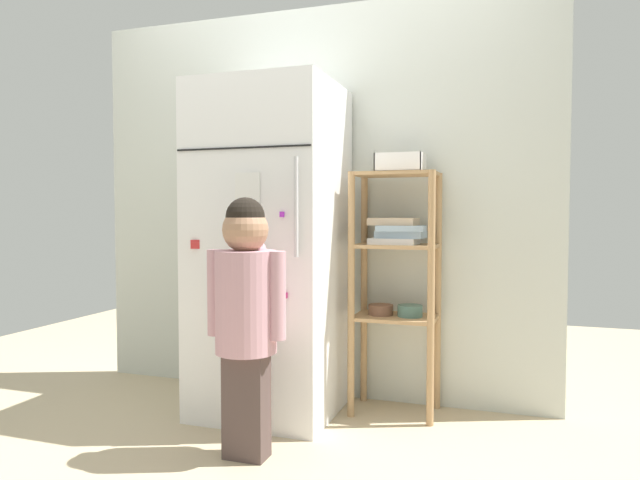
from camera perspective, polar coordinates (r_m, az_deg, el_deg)
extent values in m
plane|color=tan|center=(3.14, -3.06, -16.72)|extent=(6.00, 6.00, 0.00)
cube|color=silver|center=(3.32, -0.69, 3.67)|extent=(2.71, 0.03, 2.20)
cube|color=white|center=(3.03, -4.91, -0.98)|extent=(0.70, 0.66, 1.70)
cube|color=black|center=(2.74, -7.76, 9.00)|extent=(0.69, 0.01, 0.01)
cylinder|color=silver|center=(2.59, -2.37, 3.29)|extent=(0.02, 0.02, 0.45)
cube|color=white|center=(2.71, -7.17, 4.54)|extent=(0.13, 0.01, 0.20)
cube|color=#B32DD4|center=(2.64, -3.78, 2.55)|extent=(0.03, 0.02, 0.02)
cube|color=red|center=(2.84, -12.22, -0.42)|extent=(0.04, 0.02, 0.04)
cube|color=#D13781|center=(2.66, -3.48, -5.47)|extent=(0.03, 0.02, 0.03)
cube|color=#53DF30|center=(2.80, -9.30, -6.70)|extent=(0.04, 0.02, 0.04)
cube|color=#4C3C39|center=(2.57, -7.26, -15.84)|extent=(0.18, 0.11, 0.45)
cylinder|color=#BF8C99|center=(2.47, -7.33, -6.04)|extent=(0.26, 0.26, 0.43)
sphere|color=#BF8C99|center=(2.52, -6.58, -1.15)|extent=(0.11, 0.11, 0.11)
sphere|color=#A87A5B|center=(2.44, -7.37, 1.02)|extent=(0.19, 0.19, 0.19)
sphere|color=black|center=(2.44, -7.38, 2.27)|extent=(0.17, 0.17, 0.17)
cylinder|color=#BF8C99|center=(2.53, -10.25, -5.11)|extent=(0.07, 0.07, 0.37)
cylinder|color=#BF8C99|center=(2.41, -4.26, -5.48)|extent=(0.07, 0.07, 0.37)
cylinder|color=tan|center=(2.95, 3.09, -5.44)|extent=(0.04, 0.04, 1.25)
cylinder|color=tan|center=(2.87, 10.89, -5.72)|extent=(0.04, 0.04, 1.25)
cylinder|color=tan|center=(3.21, 4.36, -4.80)|extent=(0.04, 0.04, 1.25)
cylinder|color=tan|center=(3.13, 11.55, -5.02)|extent=(0.04, 0.04, 1.25)
cube|color=tan|center=(3.01, 7.52, 6.46)|extent=(0.42, 0.28, 0.02)
cube|color=tan|center=(3.01, 7.47, -0.59)|extent=(0.42, 0.28, 0.02)
cube|color=tan|center=(3.06, 7.43, -7.58)|extent=(0.42, 0.28, 0.02)
cube|color=white|center=(3.01, 7.30, -0.12)|extent=(0.25, 0.18, 0.03)
cube|color=#99B2C6|center=(3.02, 7.98, 0.53)|extent=(0.25, 0.18, 0.04)
cube|color=#99B2C6|center=(2.99, 8.01, 1.15)|extent=(0.25, 0.18, 0.03)
cube|color=#C6AD8E|center=(3.03, 7.27, 1.81)|extent=(0.25, 0.18, 0.04)
cylinder|color=brown|center=(3.07, 6.02, -6.86)|extent=(0.13, 0.13, 0.05)
cylinder|color=#4C7266|center=(3.04, 8.87, -6.92)|extent=(0.13, 0.13, 0.06)
cube|color=white|center=(3.01, 7.92, 6.69)|extent=(0.24, 0.17, 0.01)
cube|color=white|center=(2.93, 7.62, 7.67)|extent=(0.24, 0.01, 0.09)
cube|color=white|center=(3.10, 8.22, 7.40)|extent=(0.24, 0.01, 0.09)
cube|color=white|center=(3.04, 5.74, 7.51)|extent=(0.01, 0.17, 0.09)
cube|color=white|center=(3.00, 10.14, 7.55)|extent=(0.01, 0.17, 0.09)
sphere|color=maroon|center=(3.02, 8.52, 7.33)|extent=(0.06, 0.06, 0.06)
sphere|color=#983510|center=(3.04, 7.91, 7.46)|extent=(0.08, 0.08, 0.08)
sphere|color=orange|center=(3.00, 7.19, 7.44)|extent=(0.07, 0.07, 0.07)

